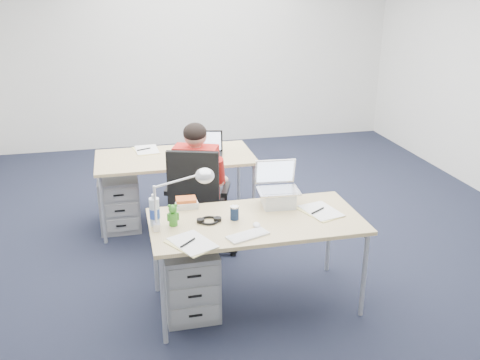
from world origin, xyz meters
name	(u,v)px	position (x,y,z in m)	size (l,w,h in m)	color
floor	(255,240)	(0.00, 0.00, 0.00)	(7.00, 7.00, 0.00)	black
room	(257,66)	(0.00, 0.00, 1.71)	(6.02, 7.02, 2.80)	silver
desk_near	(256,225)	(-0.27, -1.05, 0.68)	(1.60, 0.80, 0.73)	tan
desk_far	(175,160)	(-0.70, 0.63, 0.68)	(1.60, 0.80, 0.73)	tan
office_chair	(198,226)	(-0.59, -0.19, 0.31)	(0.86, 0.86, 1.09)	black
seated_person	(200,185)	(-0.54, -0.02, 0.64)	(0.55, 0.74, 1.26)	red
drawer_pedestal_near	(190,279)	(-0.79, -1.03, 0.28)	(0.40, 0.50, 0.55)	gray
drawer_pedestal_far	(119,202)	(-1.29, 0.64, 0.28)	(0.40, 0.50, 0.55)	gray
silver_laptop	(278,185)	(-0.04, -0.84, 0.90)	(0.33, 0.26, 0.35)	silver
wireless_keyboard	(248,235)	(-0.40, -1.31, 0.74)	(0.30, 0.12, 0.02)	white
computer_mouse	(257,225)	(-0.31, -1.18, 0.75)	(0.06, 0.09, 0.03)	white
headphones	(209,220)	(-0.63, -1.01, 0.75)	(0.19, 0.15, 0.03)	black
can_koozie	(234,213)	(-0.43, -1.01, 0.78)	(0.07, 0.07, 0.11)	#152543
water_bottle	(154,210)	(-1.02, -0.98, 0.85)	(0.08, 0.08, 0.24)	silver
bear_figurine	(173,215)	(-0.89, -1.01, 0.82)	(0.09, 0.07, 0.17)	#20771F
book_stack	(187,203)	(-0.75, -0.70, 0.77)	(0.17, 0.13, 0.08)	silver
cordless_phone	(155,215)	(-1.02, -0.96, 0.80)	(0.04, 0.02, 0.14)	black
papers_left	(191,244)	(-0.81, -1.34, 0.74)	(0.23, 0.33, 0.01)	#E3D983
papers_right	(320,212)	(0.24, -1.04, 0.74)	(0.23, 0.33, 0.01)	#E3D983
sunglasses	(287,206)	(0.03, -0.88, 0.74)	(0.10, 0.05, 0.02)	black
desk_lamp	(175,199)	(-0.88, -1.06, 0.96)	(0.41, 0.15, 0.46)	silver
dark_laptop	(204,144)	(-0.40, 0.54, 0.86)	(0.36, 0.35, 0.26)	black
far_cup	(193,143)	(-0.47, 0.89, 0.78)	(0.06, 0.06, 0.09)	white
far_papers	(146,150)	(-0.97, 0.88, 0.73)	(0.23, 0.33, 0.01)	white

